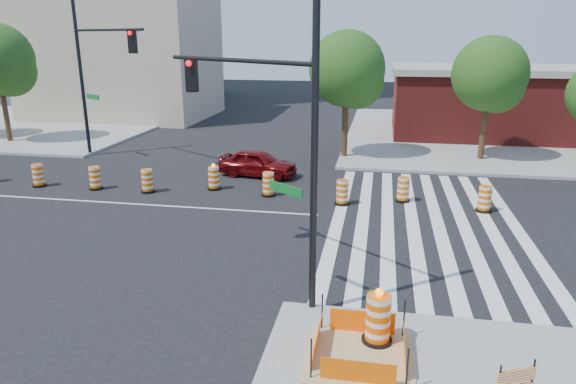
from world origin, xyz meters
name	(u,v)px	position (x,y,z in m)	size (l,w,h in m)	color
ground	(146,205)	(0.00, 0.00, 0.00)	(120.00, 120.00, 0.00)	black
sidewalk_ne	(513,136)	(18.00, 18.00, 0.07)	(22.00, 22.00, 0.15)	gray
sidewalk_nw	(34,121)	(-18.00, 18.00, 0.07)	(22.00, 22.00, 0.15)	gray
crosswalk_east	(425,222)	(10.95, 0.00, 0.01)	(6.75, 13.50, 0.01)	silver
lane_centerline	(146,205)	(0.00, 0.00, 0.01)	(14.00, 0.12, 0.01)	silver
excavation_pit	(360,354)	(9.00, -9.00, 0.22)	(2.20, 2.20, 0.90)	tan
brick_storefront	(518,102)	(18.00, 18.00, 2.32)	(16.50, 8.50, 4.60)	maroon
beige_midrise	(122,55)	(-12.00, 22.00, 5.00)	(14.00, 10.00, 10.00)	tan
red_coupe	(258,163)	(3.42, 5.13, 0.65)	(1.53, 3.80, 1.30)	#5E080A
signal_pole_se	(268,119)	(6.47, -6.18, 4.60)	(4.67, 3.42, 7.48)	black
signal_pole_nw	(96,61)	(-5.60, 6.93, 5.26)	(5.59, 3.57, 8.59)	black
pit_drum	(378,321)	(9.34, -8.41, 0.69)	(0.67, 0.67, 1.31)	black
barricade	(515,382)	(11.77, -9.99, 0.65)	(0.72, 0.37, 0.92)	#E76104
tree_north_c	(348,73)	(7.29, 9.72, 4.62)	(4.05, 4.05, 6.88)	#382314
tree_north_d	(490,78)	(14.63, 10.36, 4.42)	(3.87, 3.87, 6.58)	#382314
median_drum_2	(38,176)	(-5.90, 1.61, 0.48)	(0.60, 0.60, 1.02)	black
median_drum_3	(95,179)	(-3.14, 1.66, 0.48)	(0.60, 0.60, 1.02)	black
median_drum_4	(147,182)	(-0.66, 1.64, 0.48)	(0.60, 0.60, 1.02)	black
median_drum_5	(214,179)	(2.04, 2.58, 0.49)	(0.60, 0.60, 1.18)	black
median_drum_6	(268,185)	(4.61, 2.09, 0.48)	(0.60, 0.60, 1.02)	black
median_drum_7	(342,193)	(7.79, 1.46, 0.48)	(0.60, 0.60, 1.02)	black
median_drum_8	(403,190)	(10.21, 2.30, 0.48)	(0.60, 0.60, 1.02)	black
median_drum_9	(484,200)	(13.26, 1.57, 0.48)	(0.60, 0.60, 1.02)	black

